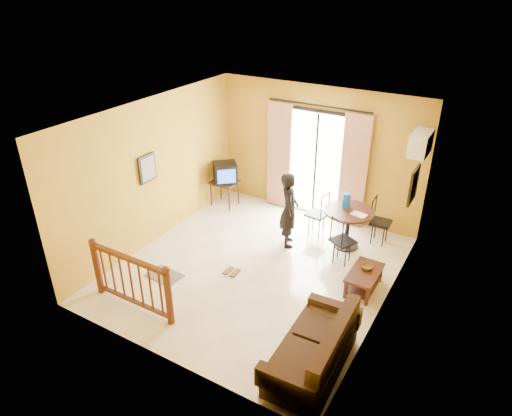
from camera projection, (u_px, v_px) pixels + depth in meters
The scene contains 19 objects.
ground at pixel (257, 268), 8.23m from camera, with size 5.00×5.00×0.00m, color beige.
room_shell at pixel (257, 182), 7.44m from camera, with size 5.00×5.00×5.00m.
balcony_door at pixel (316, 163), 9.54m from camera, with size 2.25×0.14×2.46m.
tv_table at pixel (224, 185), 10.23m from camera, with size 0.58×0.49×0.59m.
television at pixel (225, 173), 10.07m from camera, with size 0.66×0.66×0.44m.
picture_left at pixel (147, 168), 8.36m from camera, with size 0.05×0.42×0.52m.
dining_table at pixel (349, 218), 8.61m from camera, with size 0.94×0.94×0.79m.
water_jug at pixel (346, 200), 8.58m from camera, with size 0.15×0.15×0.29m, color blue.
serving_tray at pixel (359, 215), 8.36m from camera, with size 0.28×0.18×0.02m, color beige.
dining_chairs at pixel (344, 245), 8.91m from camera, with size 1.63×1.49×0.95m.
air_conditioner at pixel (420, 143), 7.79m from camera, with size 0.31×0.60×0.40m.
botanical_print at pixel (414, 185), 7.47m from camera, with size 0.05×0.50×0.60m.
coffee_table at pixel (364, 278), 7.57m from camera, with size 0.46×0.82×0.37m.
bowl at pixel (367, 267), 7.57m from camera, with size 0.19×0.19×0.06m, color #533C1C.
sofa at pixel (316, 352), 6.02m from camera, with size 0.84×1.71×0.81m.
standing_person at pixel (289, 210), 8.63m from camera, with size 0.55×0.36×1.50m, color black.
stair_balustrade at pixel (131, 278), 7.04m from camera, with size 1.63×0.13×1.04m.
doormat at pixel (165, 275), 8.02m from camera, with size 0.60×0.40×0.02m, color #61554E.
sandals at pixel (232, 272), 8.11m from camera, with size 0.25×0.25×0.03m.
Camera 1 is at (3.43, -5.86, 4.78)m, focal length 32.00 mm.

